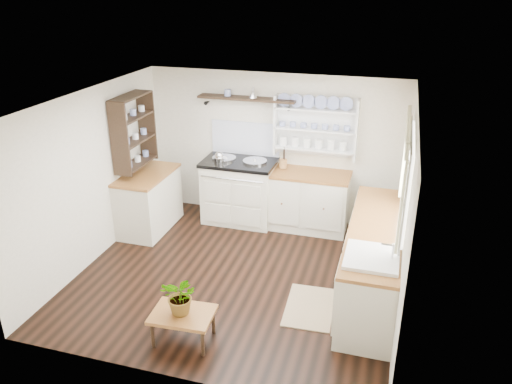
# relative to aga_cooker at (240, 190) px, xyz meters

# --- Properties ---
(floor) EXTENTS (4.00, 3.80, 0.01)m
(floor) POSITION_rel_aga_cooker_xyz_m (0.46, -1.57, -0.51)
(floor) COLOR black
(floor) RESTS_ON ground
(wall_back) EXTENTS (4.00, 0.02, 2.30)m
(wall_back) POSITION_rel_aga_cooker_xyz_m (0.46, 0.33, 0.64)
(wall_back) COLOR beige
(wall_back) RESTS_ON ground
(wall_right) EXTENTS (0.02, 3.80, 2.30)m
(wall_right) POSITION_rel_aga_cooker_xyz_m (2.46, -1.57, 0.64)
(wall_right) COLOR beige
(wall_right) RESTS_ON ground
(wall_left) EXTENTS (0.02, 3.80, 2.30)m
(wall_left) POSITION_rel_aga_cooker_xyz_m (-1.54, -1.57, 0.64)
(wall_left) COLOR beige
(wall_left) RESTS_ON ground
(ceiling) EXTENTS (4.00, 3.80, 0.01)m
(ceiling) POSITION_rel_aga_cooker_xyz_m (0.46, -1.57, 1.79)
(ceiling) COLOR white
(ceiling) RESTS_ON wall_back
(window) EXTENTS (0.08, 1.55, 1.22)m
(window) POSITION_rel_aga_cooker_xyz_m (2.41, -1.42, 1.06)
(window) COLOR white
(window) RESTS_ON wall_right
(aga_cooker) EXTENTS (1.12, 0.77, 1.03)m
(aga_cooker) POSITION_rel_aga_cooker_xyz_m (0.00, 0.00, 0.00)
(aga_cooker) COLOR silver
(aga_cooker) RESTS_ON floor
(back_cabinets) EXTENTS (1.27, 0.63, 0.90)m
(back_cabinets) POSITION_rel_aga_cooker_xyz_m (1.06, 0.03, -0.05)
(back_cabinets) COLOR beige
(back_cabinets) RESTS_ON floor
(right_cabinets) EXTENTS (0.62, 2.43, 0.90)m
(right_cabinets) POSITION_rel_aga_cooker_xyz_m (2.16, -1.47, -0.05)
(right_cabinets) COLOR beige
(right_cabinets) RESTS_ON floor
(belfast_sink) EXTENTS (0.55, 0.60, 0.45)m
(belfast_sink) POSITION_rel_aga_cooker_xyz_m (2.16, -2.22, 0.29)
(belfast_sink) COLOR white
(belfast_sink) RESTS_ON right_cabinets
(left_cabinets) EXTENTS (0.62, 1.13, 0.90)m
(left_cabinets) POSITION_rel_aga_cooker_xyz_m (-1.24, -0.67, -0.05)
(left_cabinets) COLOR beige
(left_cabinets) RESTS_ON floor
(plate_rack) EXTENTS (1.20, 0.22, 0.90)m
(plate_rack) POSITION_rel_aga_cooker_xyz_m (1.11, 0.29, 1.05)
(plate_rack) COLOR white
(plate_rack) RESTS_ON wall_back
(high_shelf) EXTENTS (1.50, 0.29, 0.16)m
(high_shelf) POSITION_rel_aga_cooker_xyz_m (0.06, 0.21, 1.40)
(high_shelf) COLOR black
(high_shelf) RESTS_ON wall_back
(left_shelving) EXTENTS (0.28, 0.80, 1.05)m
(left_shelving) POSITION_rel_aga_cooker_xyz_m (-1.38, -0.67, 1.04)
(left_shelving) COLOR black
(left_shelving) RESTS_ON wall_left
(kettle) EXTENTS (0.18, 0.18, 0.22)m
(kettle) POSITION_rel_aga_cooker_xyz_m (-0.28, -0.12, 0.53)
(kettle) COLOR silver
(kettle) RESTS_ON aga_cooker
(utensil_crock) EXTENTS (0.12, 0.12, 0.14)m
(utensil_crock) POSITION_rel_aga_cooker_xyz_m (0.66, 0.11, 0.47)
(utensil_crock) COLOR #A6713C
(utensil_crock) RESTS_ON back_cabinets
(center_table) EXTENTS (0.67, 0.50, 0.35)m
(center_table) POSITION_rel_aga_cooker_xyz_m (0.32, -2.94, -0.20)
(center_table) COLOR brown
(center_table) RESTS_ON floor
(potted_plant) EXTENTS (0.45, 0.42, 0.42)m
(potted_plant) POSITION_rel_aga_cooker_xyz_m (0.32, -2.94, 0.06)
(potted_plant) COLOR #3F7233
(potted_plant) RESTS_ON center_table
(floor_rug) EXTENTS (0.59, 0.88, 0.02)m
(floor_rug) POSITION_rel_aga_cooker_xyz_m (1.51, -2.00, -0.50)
(floor_rug) COLOR olive
(floor_rug) RESTS_ON floor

